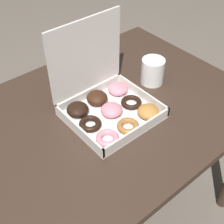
# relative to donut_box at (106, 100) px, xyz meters

# --- Properties ---
(ground_plane) EXTENTS (8.00, 8.00, 0.00)m
(ground_plane) POSITION_rel_donut_box_xyz_m (-0.02, 0.00, -0.78)
(ground_plane) COLOR #6B6054
(dining_table) EXTENTS (1.16, 0.82, 0.73)m
(dining_table) POSITION_rel_donut_box_xyz_m (-0.02, 0.00, -0.15)
(dining_table) COLOR #38281E
(dining_table) RESTS_ON ground_plane
(donut_box) EXTENTS (0.31, 0.29, 0.33)m
(donut_box) POSITION_rel_donut_box_xyz_m (0.00, 0.00, 0.00)
(donut_box) COLOR white
(donut_box) RESTS_ON dining_table
(coffee_mug) EXTENTS (0.09, 0.09, 0.11)m
(coffee_mug) POSITION_rel_donut_box_xyz_m (0.26, 0.02, 0.00)
(coffee_mug) COLOR white
(coffee_mug) RESTS_ON dining_table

